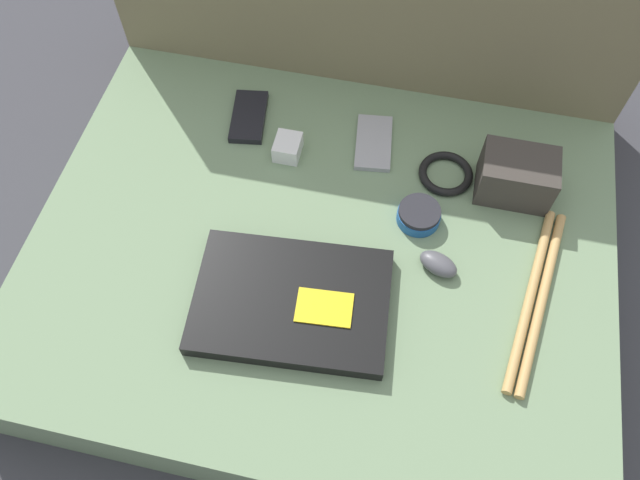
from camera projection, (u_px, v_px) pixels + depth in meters
ground_plane at (320, 285)px, 1.22m from camera, size 8.00×8.00×0.00m
couch_seat at (320, 267)px, 1.15m from camera, size 1.01×0.79×0.15m
laptop at (292, 301)px, 1.01m from camera, size 0.33×0.24×0.03m
computer_mouse at (438, 266)px, 1.05m from camera, size 0.08×0.06×0.03m
speaker_puck at (419, 215)px, 1.10m from camera, size 0.08×0.08×0.03m
phone_silver at (374, 143)px, 1.19m from camera, size 0.08×0.14×0.01m
phone_black at (249, 117)px, 1.22m from camera, size 0.08×0.13×0.01m
camera_pouch at (516, 176)px, 1.11m from camera, size 0.13×0.09×0.09m
charger_brick at (288, 147)px, 1.17m from camera, size 0.05×0.06×0.04m
cable_coil at (446, 174)px, 1.15m from camera, size 0.10×0.10×0.02m
drumstick_pair at (536, 298)px, 1.02m from camera, size 0.09×0.35×0.02m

